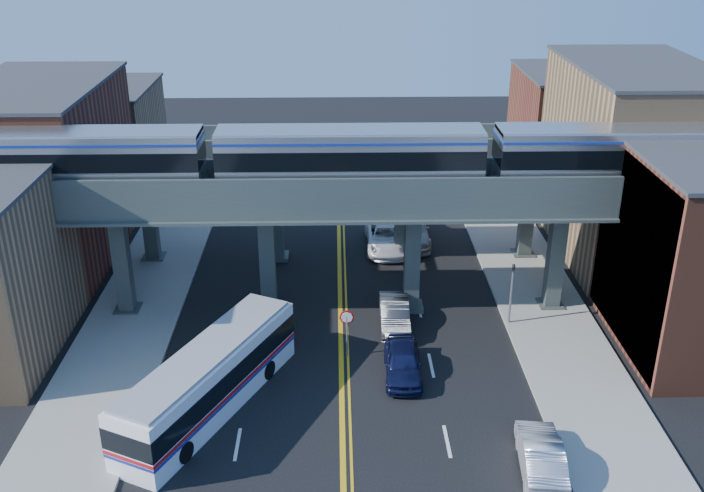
{
  "coord_description": "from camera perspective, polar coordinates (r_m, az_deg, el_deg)",
  "views": [
    {
      "loc": [
        -0.21,
        -31.26,
        21.36
      ],
      "look_at": [
        0.62,
        5.77,
        4.91
      ],
      "focal_mm": 40.0,
      "sensor_mm": 36.0,
      "label": 1
    }
  ],
  "objects": [
    {
      "name": "transit_bus",
      "position": [
        36.41,
        -10.34,
        -9.55
      ],
      "size": [
        7.24,
        11.31,
        2.92
      ],
      "rotation": [
        0.0,
        0.0,
        1.12
      ],
      "color": "white",
      "rests_on": "ground"
    },
    {
      "name": "car_parked_curb",
      "position": [
        33.67,
        13.57,
        -14.58
      ],
      "size": [
        2.05,
        4.75,
        1.52
      ],
      "primitive_type": "imported",
      "rotation": [
        0.0,
        0.0,
        3.04
      ],
      "color": "#BABAC0",
      "rests_on": "ground"
    },
    {
      "name": "sidewalk_west",
      "position": [
        47.78,
        -14.83,
        -3.37
      ],
      "size": [
        5.0,
        70.0,
        0.16
      ],
      "primitive_type": "cube",
      "color": "gray",
      "rests_on": "ground"
    },
    {
      "name": "building_west_b",
      "position": [
        53.11,
        -21.44,
        4.88
      ],
      "size": [
        8.0,
        14.0,
        11.0
      ],
      "primitive_type": "cube",
      "color": "brown",
      "rests_on": "ground"
    },
    {
      "name": "building_west_c",
      "position": [
        65.33,
        -17.64,
        7.41
      ],
      "size": [
        8.0,
        10.0,
        8.0
      ],
      "primitive_type": "cube",
      "color": "#97734E",
      "rests_on": "ground"
    },
    {
      "name": "elevated_viaduct_far",
      "position": [
        48.6,
        -0.98,
        6.1
      ],
      "size": [
        52.0,
        3.6,
        7.4
      ],
      "color": "#39423F",
      "rests_on": "ground"
    },
    {
      "name": "car_lane_b",
      "position": [
        42.72,
        3.11,
        -4.97
      ],
      "size": [
        1.61,
        4.45,
        1.46
      ],
      "primitive_type": "imported",
      "rotation": [
        0.0,
        0.0,
        -0.02
      ],
      "color": "#2F2F32",
      "rests_on": "ground"
    },
    {
      "name": "stop_sign",
      "position": [
        39.48,
        -0.38,
        -5.82
      ],
      "size": [
        0.76,
        0.09,
        2.63
      ],
      "color": "slate",
      "rests_on": "ground"
    },
    {
      "name": "elevated_viaduct_near",
      "position": [
        41.99,
        -0.91,
        3.18
      ],
      "size": [
        52.0,
        3.6,
        7.4
      ],
      "color": "#39423F",
      "rests_on": "ground"
    },
    {
      "name": "building_east_c",
      "position": [
        65.32,
        15.57,
        8.11
      ],
      "size": [
        8.0,
        10.0,
        9.0
      ],
      "primitive_type": "cube",
      "color": "brown",
      "rests_on": "ground"
    },
    {
      "name": "ground",
      "position": [
        37.87,
        -0.76,
        -10.4
      ],
      "size": [
        120.0,
        120.0,
        0.0
      ],
      "primitive_type": "plane",
      "color": "black",
      "rests_on": "ground"
    },
    {
      "name": "car_lane_a",
      "position": [
        38.55,
        3.72,
        -8.42
      ],
      "size": [
        1.91,
        4.49,
        1.51
      ],
      "primitive_type": "imported",
      "rotation": [
        0.0,
        0.0,
        -0.03
      ],
      "color": "#0E1336",
      "rests_on": "ground"
    },
    {
      "name": "building_east_b",
      "position": [
        53.1,
        19.51,
        5.74
      ],
      "size": [
        8.0,
        14.0,
        12.0
      ],
      "primitive_type": "cube",
      "color": "#97734E",
      "rests_on": "ground"
    },
    {
      "name": "car_lane_d",
      "position": [
        53.22,
        4.23,
        1.25
      ],
      "size": [
        2.53,
        6.13,
        1.77
      ],
      "primitive_type": "imported",
      "rotation": [
        0.0,
        0.0,
        -0.01
      ],
      "color": "#9A9A9E",
      "rests_on": "ground"
    },
    {
      "name": "traffic_signal",
      "position": [
        42.9,
        11.54,
        -2.96
      ],
      "size": [
        0.15,
        0.18,
        4.1
      ],
      "color": "slate",
      "rests_on": "ground"
    },
    {
      "name": "transit_train",
      "position": [
        41.14,
        -0.15,
        6.61
      ],
      "size": [
        43.11,
        2.7,
        3.14
      ],
      "color": "black",
      "rests_on": "elevated_viaduct_near"
    },
    {
      "name": "car_lane_c",
      "position": [
        52.04,
        2.57,
        0.67
      ],
      "size": [
        2.74,
        5.91,
        1.64
      ],
      "primitive_type": "imported",
      "rotation": [
        0.0,
        0.0,
        0.0
      ],
      "color": "white",
      "rests_on": "ground"
    },
    {
      "name": "mural_panel",
      "position": [
        41.68,
        19.58,
        -1.01
      ],
      "size": [
        0.1,
        9.5,
        9.5
      ],
      "primitive_type": "cube",
      "color": "teal",
      "rests_on": "ground"
    },
    {
      "name": "sidewalk_east",
      "position": [
        47.88,
        13.03,
        -3.11
      ],
      "size": [
        5.0,
        70.0,
        0.16
      ],
      "primitive_type": "cube",
      "color": "gray",
      "rests_on": "ground"
    }
  ]
}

